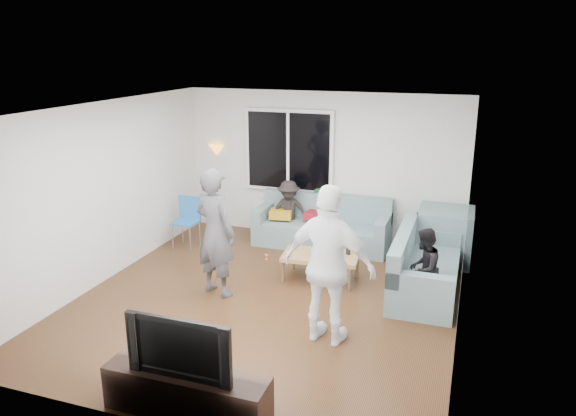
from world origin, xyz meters
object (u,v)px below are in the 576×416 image
at_px(television, 184,344).
at_px(player_left, 215,232).
at_px(sofa_right_section, 427,263).
at_px(side_chair, 186,223).
at_px(tv_console, 187,393).
at_px(coffee_table, 320,267).
at_px(spectator_back, 289,211).
at_px(player_right, 329,266).
at_px(floor_lamp, 219,185).
at_px(sofa_back_section, 322,222).
at_px(spectator_right, 423,269).

bearing_deg(television, player_left, 109.84).
bearing_deg(sofa_right_section, side_chair, 83.35).
height_order(sofa_right_section, tv_console, sofa_right_section).
bearing_deg(sofa_right_section, coffee_table, 94.57).
bearing_deg(television, spectator_back, 97.48).
distance_m(player_left, tv_console, 2.71).
bearing_deg(player_right, spectator_back, -53.78).
bearing_deg(spectator_back, floor_lamp, 149.52).
height_order(sofa_back_section, player_right, player_right).
height_order(floor_lamp, player_right, player_right).
height_order(sofa_back_section, spectator_back, spectator_back).
height_order(coffee_table, spectator_back, spectator_back).
xyz_separation_m(side_chair, tv_console, (2.21, -3.97, -0.21)).
bearing_deg(sofa_back_section, tv_console, -89.77).
xyz_separation_m(coffee_table, player_left, (-1.25, -0.90, 0.70)).
relative_size(sofa_right_section, floor_lamp, 1.28).
xyz_separation_m(coffee_table, television, (-0.35, -3.37, 0.54)).
bearing_deg(sofa_right_section, sofa_back_section, 55.80).
distance_m(player_right, spectator_back, 3.46).
distance_m(player_left, spectator_right, 2.82).
distance_m(coffee_table, tv_console, 3.39).
distance_m(sofa_back_section, sofa_right_section, 2.27).
relative_size(coffee_table, floor_lamp, 0.71).
height_order(sofa_back_section, player_left, player_left).
bearing_deg(floor_lamp, side_chair, -90.00).
xyz_separation_m(player_right, television, (-0.91, -1.72, -0.21)).
height_order(side_chair, player_right, player_right).
xyz_separation_m(coffee_table, side_chair, (-2.56, 0.60, 0.23)).
relative_size(side_chair, player_right, 0.45).
height_order(player_left, tv_console, player_left).
bearing_deg(player_right, spectator_right, -117.83).
distance_m(sofa_right_section, floor_lamp, 4.46).
distance_m(floor_lamp, player_left, 3.11).
relative_size(sofa_right_section, player_left, 1.11).
bearing_deg(sofa_right_section, player_left, 110.40).
bearing_deg(floor_lamp, spectator_right, -29.61).
height_order(player_left, spectator_right, player_left).
relative_size(coffee_table, spectator_right, 1.01).
height_order(floor_lamp, spectator_right, floor_lamp).
bearing_deg(sofa_back_section, side_chair, -159.87).
bearing_deg(side_chair, player_left, -50.64).
xyz_separation_m(sofa_back_section, player_right, (0.93, -3.05, 0.52)).
height_order(side_chair, spectator_back, spectator_back).
height_order(sofa_right_section, side_chair, side_chair).
distance_m(sofa_right_section, coffee_table, 1.53).
relative_size(sofa_back_section, spectator_right, 2.11).
height_order(coffee_table, player_right, player_right).
bearing_deg(tv_console, floor_lamp, 112.71).
height_order(coffee_table, television, television).
xyz_separation_m(sofa_back_section, coffee_table, (0.37, -1.40, -0.22)).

